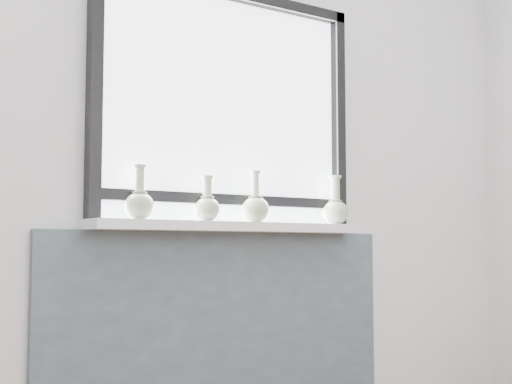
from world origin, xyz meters
TOP-DOWN VIEW (x-y plane):
  - back_wall at (0.00, 1.81)m, footprint 3.60×0.02m
  - apron_panel at (0.00, 1.78)m, footprint 1.70×0.03m
  - windowsill at (0.00, 1.71)m, footprint 1.32×0.18m
  - window at (0.00, 1.77)m, footprint 1.30×0.06m
  - vase_a at (-0.45, 1.71)m, footprint 0.12×0.12m
  - vase_b at (-0.15, 1.69)m, footprint 0.11×0.11m
  - vase_c at (0.09, 1.69)m, footprint 0.12×0.12m
  - vase_d at (0.56, 1.71)m, footprint 0.12×0.12m

SIDE VIEW (x-z plane):
  - apron_panel at x=0.00m, z-range 0.00..0.86m
  - windowsill at x=0.00m, z-range 0.86..0.90m
  - vase_b at x=-0.15m, z-range 0.87..1.06m
  - vase_c at x=0.09m, z-range 0.85..1.08m
  - vase_a at x=-0.45m, z-range 0.86..1.08m
  - vase_d at x=0.56m, z-range 0.86..1.09m
  - back_wall at x=0.00m, z-range 0.00..2.60m
  - window at x=0.00m, z-range 0.92..1.97m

